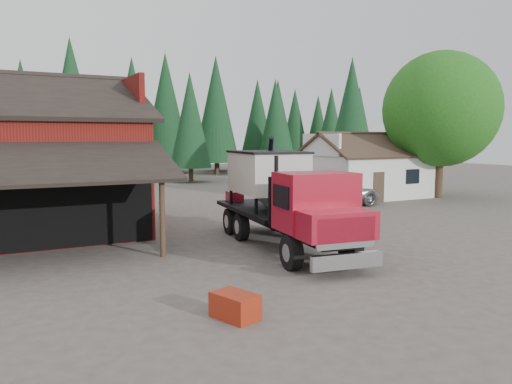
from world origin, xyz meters
name	(u,v)px	position (x,y,z in m)	size (l,w,h in m)	color
ground	(325,251)	(0.00, 0.00, 0.00)	(120.00, 120.00, 0.00)	#4F453E
farmhouse	(366,173)	(13.00, 13.00, 1.67)	(8.60, 6.42, 4.65)	silver
deciduous_tree	(441,114)	(17.01, 9.97, 5.91)	(8.00, 8.00, 10.20)	#382619
conifer_backdrop	(102,176)	(0.00, 42.00, 0.00)	(76.00, 16.00, 16.00)	#103218
near_pine_b	(190,120)	(6.00, 30.00, 5.89)	(3.96, 3.96, 10.40)	#382619
near_pine_c	(351,112)	(22.00, 26.00, 6.89)	(4.84, 4.84, 12.40)	#382619
near_pine_d	(72,103)	(-4.00, 34.00, 7.39)	(5.28, 5.28, 13.40)	#382619
feed_truck	(284,196)	(-1.03, 1.34, 2.00)	(3.72, 9.71, 4.27)	black
silver_car	(335,193)	(8.00, 10.00, 0.82)	(2.71, 5.87, 1.63)	#A8ABB0
equip_box	(235,306)	(-6.00, -4.68, 0.30)	(0.70, 1.10, 0.60)	maroon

